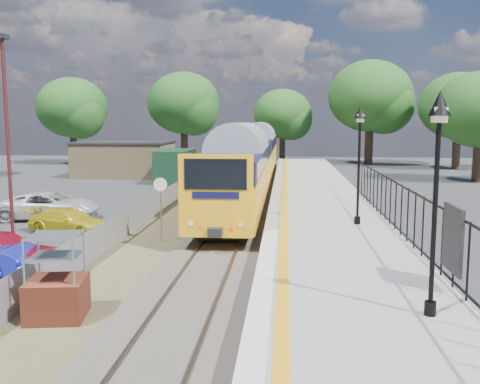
# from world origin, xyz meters

# --- Properties ---
(ground) EXTENTS (120.00, 120.00, 0.00)m
(ground) POSITION_xyz_m (0.00, 0.00, 0.00)
(ground) COLOR #2D2D30
(ground) RESTS_ON ground
(track_bed) EXTENTS (5.90, 80.00, 0.29)m
(track_bed) POSITION_xyz_m (-0.47, 9.67, 0.09)
(track_bed) COLOR #473F38
(track_bed) RESTS_ON ground
(platform) EXTENTS (5.00, 70.00, 0.90)m
(platform) POSITION_xyz_m (4.20, 8.00, 0.45)
(platform) COLOR gray
(platform) RESTS_ON ground
(platform_edge) EXTENTS (0.90, 70.00, 0.01)m
(platform_edge) POSITION_xyz_m (2.14, 8.00, 0.90)
(platform_edge) COLOR silver
(platform_edge) RESTS_ON platform
(victorian_lamp_south) EXTENTS (0.44, 0.44, 4.60)m
(victorian_lamp_south) POSITION_xyz_m (5.50, -4.00, 4.30)
(victorian_lamp_south) COLOR black
(victorian_lamp_south) RESTS_ON platform
(victorian_lamp_north) EXTENTS (0.44, 0.44, 4.60)m
(victorian_lamp_north) POSITION_xyz_m (5.30, 6.00, 4.30)
(victorian_lamp_north) COLOR black
(victorian_lamp_north) RESTS_ON platform
(palisade_fence) EXTENTS (0.12, 26.00, 2.00)m
(palisade_fence) POSITION_xyz_m (6.55, 2.24, 1.84)
(palisade_fence) COLOR black
(palisade_fence) RESTS_ON platform
(wire_fence) EXTENTS (0.06, 52.00, 1.20)m
(wire_fence) POSITION_xyz_m (-4.20, 12.00, 0.60)
(wire_fence) COLOR #999EA3
(wire_fence) RESTS_ON ground
(outbuilding) EXTENTS (10.80, 10.10, 3.12)m
(outbuilding) POSITION_xyz_m (-10.91, 31.21, 1.52)
(outbuilding) COLOR tan
(outbuilding) RESTS_ON ground
(tree_line) EXTENTS (56.80, 43.80, 11.88)m
(tree_line) POSITION_xyz_m (1.40, 42.00, 6.61)
(tree_line) COLOR #332319
(tree_line) RESTS_ON ground
(train) EXTENTS (2.82, 40.83, 3.51)m
(train) POSITION_xyz_m (0.00, 24.23, 2.34)
(train) COLOR #FBAD16
(train) RESTS_ON ground
(brick_plinth) EXTENTS (1.55, 1.55, 2.19)m
(brick_plinth) POSITION_xyz_m (-3.11, -2.65, 1.05)
(brick_plinth) COLOR brown
(brick_plinth) RESTS_ON ground
(speed_sign) EXTENTS (0.52, 0.20, 2.68)m
(speed_sign) POSITION_xyz_m (-2.50, 5.84, 1.81)
(speed_sign) COLOR #999EA3
(speed_sign) RESTS_ON ground
(carpark_lamp) EXTENTS (0.25, 0.50, 7.67)m
(carpark_lamp) POSITION_xyz_m (-6.61, 1.90, 4.33)
(carpark_lamp) COLOR #461917
(carpark_lamp) RESTS_ON ground
(car_yellow) EXTENTS (4.07, 2.57, 1.10)m
(car_yellow) POSITION_xyz_m (-6.96, 7.37, 0.55)
(car_yellow) COLOR gold
(car_yellow) RESTS_ON ground
(car_white) EXTENTS (5.13, 2.72, 1.37)m
(car_white) POSITION_xyz_m (-9.38, 10.64, 0.69)
(car_white) COLOR silver
(car_white) RESTS_ON ground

